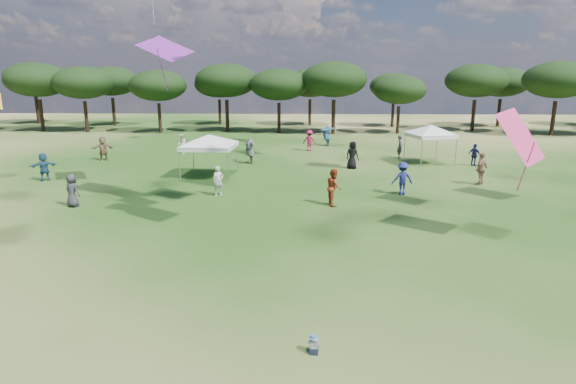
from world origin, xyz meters
name	(u,v)px	position (x,y,z in m)	size (l,w,h in m)	color
tree_line	(325,81)	(2.39, 47.41, 5.42)	(108.78, 17.63, 7.77)	black
tent_left	(209,137)	(-5.68, 21.55, 2.48)	(6.28, 6.28, 2.91)	gray
tent_right	(431,127)	(9.04, 26.39, 2.63)	(5.40, 5.40, 3.05)	gray
toddler	(314,345)	(0.43, 2.16, 0.21)	(0.31, 0.35, 0.46)	black
festival_crowd	(276,153)	(-1.76, 25.34, 0.89)	(28.48, 22.12, 1.89)	maroon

